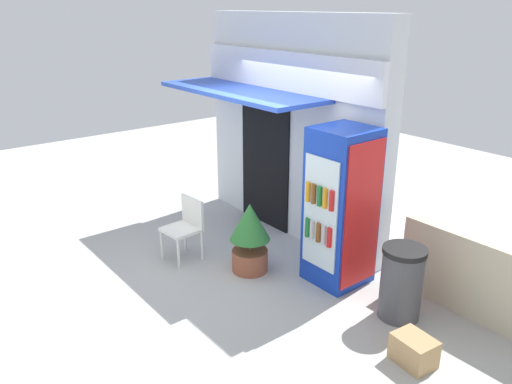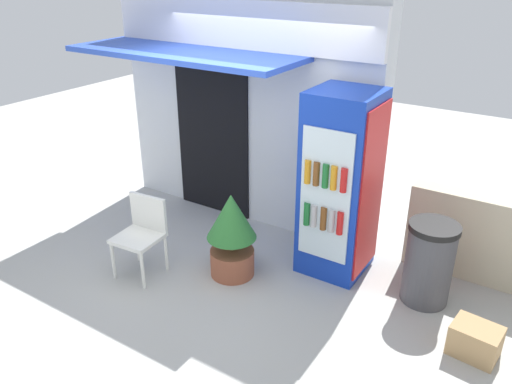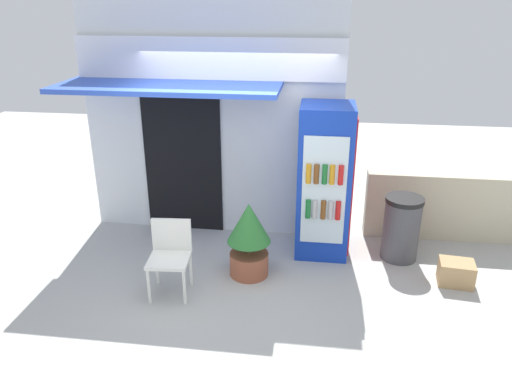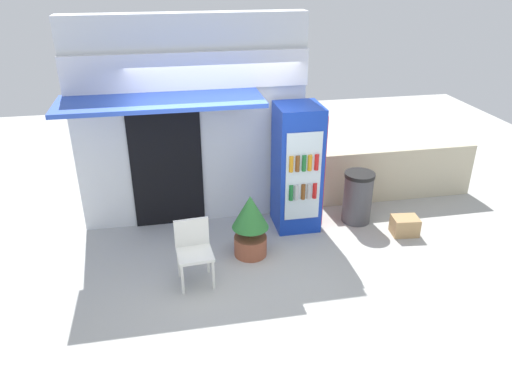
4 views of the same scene
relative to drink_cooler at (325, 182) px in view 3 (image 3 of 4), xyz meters
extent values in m
plane|color=#B2B2AD|center=(-1.17, -0.89, -0.98)|extent=(16.00, 16.00, 0.00)
cube|color=silver|center=(-1.53, 0.59, 0.61)|extent=(3.48, 0.31, 3.18)
cube|color=white|center=(-1.53, 0.39, 1.44)|extent=(3.48, 0.08, 0.53)
cube|color=blue|center=(-1.95, -0.05, 1.15)|extent=(2.75, 0.97, 0.06)
cube|color=black|center=(-1.95, 0.42, 0.06)|extent=(1.08, 0.03, 2.07)
cube|color=#1438B2|center=(-0.01, 0.01, 0.00)|extent=(0.66, 0.68, 1.95)
cube|color=silver|center=(-0.01, -0.34, 0.00)|extent=(0.53, 0.02, 1.37)
cube|color=red|center=(0.33, 0.01, 0.00)|extent=(0.02, 0.61, 1.76)
cylinder|color=#196B2D|center=(-0.19, -0.36, -0.23)|extent=(0.06, 0.06, 0.24)
cylinder|color=#B2B2B7|center=(-0.11, -0.36, -0.23)|extent=(0.06, 0.06, 0.24)
cylinder|color=brown|center=(0.00, -0.36, -0.23)|extent=(0.06, 0.06, 0.24)
cylinder|color=#B2B2B7|center=(0.08, -0.36, -0.23)|extent=(0.06, 0.06, 0.24)
cylinder|color=red|center=(0.17, -0.36, -0.23)|extent=(0.06, 0.06, 0.24)
cylinder|color=orange|center=(-0.20, -0.36, 0.23)|extent=(0.06, 0.06, 0.24)
cylinder|color=brown|center=(-0.11, -0.36, 0.23)|extent=(0.06, 0.06, 0.24)
cylinder|color=#196B2D|center=(-0.01, -0.36, 0.23)|extent=(0.06, 0.06, 0.24)
cylinder|color=orange|center=(0.08, -0.36, 0.23)|extent=(0.06, 0.06, 0.24)
cylinder|color=red|center=(0.18, -0.36, 0.23)|extent=(0.06, 0.06, 0.24)
cylinder|color=white|center=(-1.86, -1.46, -0.77)|extent=(0.04, 0.04, 0.42)
cylinder|color=white|center=(-1.47, -1.43, -0.77)|extent=(0.04, 0.04, 0.42)
cylinder|color=white|center=(-1.89, -1.07, -0.77)|extent=(0.04, 0.04, 0.42)
cylinder|color=white|center=(-1.50, -1.04, -0.77)|extent=(0.04, 0.04, 0.42)
cube|color=white|center=(-1.68, -1.25, -0.54)|extent=(0.48, 0.47, 0.04)
cube|color=white|center=(-1.70, -1.05, -0.33)|extent=(0.45, 0.07, 0.38)
cylinder|color=#995138|center=(-0.86, -0.72, -0.83)|extent=(0.47, 0.47, 0.29)
cylinder|color=brown|center=(-0.86, -0.72, -0.61)|extent=(0.05, 0.05, 0.16)
cone|color=#2D7533|center=(-0.86, -0.72, -0.29)|extent=(0.52, 0.52, 0.49)
cylinder|color=#47474C|center=(0.99, -0.07, -0.59)|extent=(0.45, 0.45, 0.78)
cylinder|color=black|center=(0.99, -0.07, -0.17)|extent=(0.48, 0.48, 0.06)
cube|color=beige|center=(1.98, 0.60, -0.51)|extent=(2.77, 0.24, 0.93)
cube|color=tan|center=(1.57, -0.61, -0.84)|extent=(0.42, 0.34, 0.28)
camera|label=1|loc=(3.81, -4.34, 2.30)|focal=35.72mm
camera|label=2|loc=(1.83, -4.46, 2.12)|focal=35.71mm
camera|label=3|loc=(-0.10, -5.84, 2.21)|focal=34.39mm
camera|label=4|loc=(-1.91, -6.53, 2.87)|focal=33.97mm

